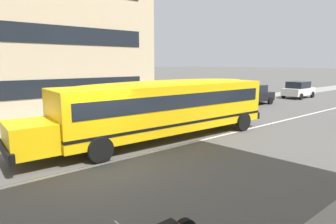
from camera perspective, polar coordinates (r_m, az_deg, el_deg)
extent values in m
plane|color=#54514F|center=(10.15, -12.76, -10.14)|extent=(400.00, 400.00, 0.00)
cube|color=gray|center=(17.11, -24.16, -2.57)|extent=(120.00, 3.00, 0.01)
cube|color=silver|center=(10.15, -12.76, -10.13)|extent=(110.00, 0.16, 0.01)
cube|color=yellow|center=(12.86, 0.17, 1.16)|extent=(10.29, 2.65, 2.04)
cube|color=yellow|center=(10.57, -26.09, -4.60)|extent=(1.55, 2.00, 1.02)
cube|color=black|center=(10.55, -29.92, -6.88)|extent=(0.26, 2.33, 0.33)
cube|color=black|center=(16.61, 14.56, -0.16)|extent=(0.26, 2.33, 0.33)
cube|color=black|center=(12.81, 0.17, 2.79)|extent=(9.68, 2.67, 0.59)
cube|color=black|center=(12.96, 0.17, -1.48)|extent=(10.31, 2.68, 0.11)
ellipsoid|color=yellow|center=(12.74, 0.18, 5.71)|extent=(9.88, 2.45, 0.33)
cylinder|color=red|center=(12.44, -15.73, 0.02)|extent=(0.42, 0.42, 0.03)
cylinder|color=black|center=(10.17, -13.53, -7.38)|extent=(0.94, 0.29, 0.93)
cylinder|color=black|center=(12.27, -17.92, -4.62)|extent=(0.94, 0.29, 0.93)
cylinder|color=black|center=(14.93, 14.90, -1.93)|extent=(0.94, 0.29, 0.93)
cylinder|color=black|center=(16.43, 8.53, -0.65)|extent=(0.94, 0.29, 0.93)
cube|color=black|center=(24.62, 16.74, 2.96)|extent=(3.93, 1.77, 0.70)
cube|color=black|center=(24.43, 16.61, 4.50)|extent=(2.23, 1.60, 0.64)
cylinder|color=black|center=(26.21, 16.84, 2.58)|extent=(0.60, 0.19, 0.60)
cylinder|color=black|center=(25.27, 19.98, 2.15)|extent=(0.60, 0.19, 0.60)
cylinder|color=black|center=(24.14, 13.26, 2.15)|extent=(0.60, 0.19, 0.60)
cylinder|color=black|center=(23.13, 16.53, 1.67)|extent=(0.60, 0.19, 0.60)
cube|color=silver|center=(31.00, 24.85, 3.80)|extent=(3.96, 1.85, 0.70)
cube|color=black|center=(30.81, 24.83, 5.03)|extent=(2.26, 1.65, 0.64)
cylinder|color=black|center=(32.56, 24.39, 3.47)|extent=(0.61, 0.20, 0.60)
cylinder|color=black|center=(31.89, 27.16, 3.14)|extent=(0.61, 0.20, 0.60)
cylinder|color=black|center=(30.22, 22.32, 3.18)|extent=(0.61, 0.20, 0.60)
cylinder|color=black|center=(29.51, 25.27, 2.83)|extent=(0.61, 0.20, 0.60)
cube|color=black|center=(18.32, -25.04, 4.21)|extent=(14.44, 0.04, 1.10)
cube|color=black|center=(18.33, -25.79, 14.20)|extent=(14.44, 0.04, 1.10)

